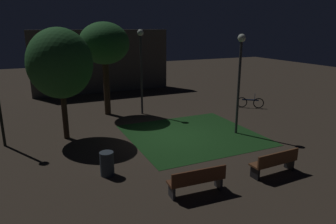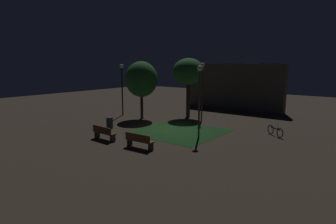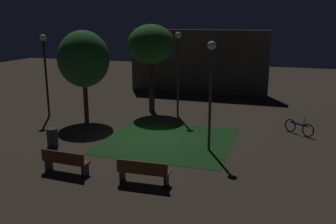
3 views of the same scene
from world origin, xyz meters
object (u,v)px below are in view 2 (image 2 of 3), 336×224
bench_near_trees (139,140)px  lamp_post_plaza_east (199,89)px  lamp_post_plaza_west (202,82)px  tree_right_canopy (188,72)px  tree_back_left (141,79)px  bench_corner (104,132)px  trash_bin (110,123)px  lamp_post_near_wall (122,81)px  bicycle (275,131)px

bench_near_trees → lamp_post_plaza_east: (1.43, 4.09, 2.67)m
bench_near_trees → lamp_post_plaza_west: size_ratio=0.38×
tree_right_canopy → tree_back_left: (-2.71, -3.19, -0.61)m
bench_corner → trash_bin: bearing=132.6°
tree_back_left → lamp_post_plaza_east: tree_back_left is taller
lamp_post_plaza_west → trash_bin: size_ratio=5.73×
trash_bin → lamp_post_plaza_west: bearing=61.2°
lamp_post_near_wall → bicycle: 14.13m
bench_corner → lamp_post_plaza_west: lamp_post_plaza_west is taller
tree_right_canopy → lamp_post_near_wall: bearing=-149.7°
bench_near_trees → bicycle: (5.19, 7.66, -0.14)m
bench_corner → tree_right_canopy: bearing=91.7°
bicycle → lamp_post_near_wall: bearing=-176.8°
tree_back_left → trash_bin: 5.38m
tree_back_left → trash_bin: bearing=-79.4°
lamp_post_near_wall → lamp_post_plaza_west: bearing=18.2°
tree_right_canopy → lamp_post_plaza_east: tree_right_canopy is taller
lamp_post_plaza_west → trash_bin: bearing=-118.8°
tree_back_left → bicycle: (11.27, 0.89, -3.07)m
bench_near_trees → trash_bin: size_ratio=2.16×
lamp_post_plaza_east → lamp_post_near_wall: size_ratio=0.99×
tree_right_canopy → trash_bin: size_ratio=6.22×
tree_right_canopy → lamp_post_plaza_east: (4.80, -5.88, -0.87)m
lamp_post_plaza_east → bench_near_trees: bearing=-109.3°
lamp_post_near_wall → trash_bin: bearing=-53.2°
bench_near_trees → trash_bin: bench_near_trees is taller
bench_corner → lamp_post_plaza_west: size_ratio=0.38×
bench_corner → lamp_post_near_wall: (-5.56, 6.89, 2.69)m
tree_right_canopy → trash_bin: bearing=-104.0°
bench_near_trees → lamp_post_plaza_east: lamp_post_plaza_east is taller
bench_near_trees → lamp_post_plaza_west: bearing=99.2°
bench_near_trees → tree_back_left: 9.56m
tree_back_left → bench_near_trees: bearing=-48.1°
bench_corner → trash_bin: 3.24m
lamp_post_plaza_east → lamp_post_near_wall: 10.45m
lamp_post_plaza_west → trash_bin: 8.32m
lamp_post_plaza_east → tree_right_canopy: bearing=129.2°
bench_corner → bicycle: 11.27m
bench_near_trees → bench_corner: bearing=180.0°
bench_near_trees → bicycle: bicycle is taller
tree_back_left → trash_bin: tree_back_left is taller
tree_back_left → bicycle: size_ratio=3.62×
tree_right_canopy → lamp_post_plaza_east: 7.64m
tree_back_left → bicycle: bearing=4.5°
bench_corner → tree_right_canopy: (-0.29, 9.96, 3.55)m
lamp_post_plaza_west → bicycle: 7.46m
tree_back_left → lamp_post_plaza_east: size_ratio=1.06×
bench_near_trees → tree_back_left: size_ratio=0.37×
lamp_post_plaza_west → lamp_post_plaza_east: 5.93m
bench_near_trees → bicycle: size_ratio=1.33×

